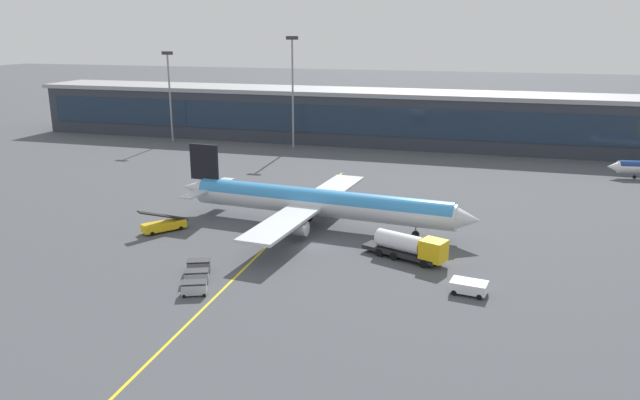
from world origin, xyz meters
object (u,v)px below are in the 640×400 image
at_px(baggage_cart_2, 199,265).
at_px(main_airliner, 318,202).
at_px(fuel_tanker, 410,247).
at_px(belt_loader, 164,225).
at_px(baggage_cart_0, 194,288).
at_px(pushback_tug, 468,286).
at_px(baggage_cart_1, 197,276).

bearing_deg(baggage_cart_2, main_airliner, 67.39).
relative_size(fuel_tanker, belt_loader, 1.75).
relative_size(main_airliner, belt_loader, 7.24).
bearing_deg(baggage_cart_0, baggage_cart_2, 112.81).
xyz_separation_m(pushback_tug, baggage_cart_0, (-27.99, -8.39, -0.07)).
distance_m(main_airliner, belt_loader, 21.82).
xyz_separation_m(main_airliner, belt_loader, (-20.01, -8.32, -2.56)).
distance_m(baggage_cart_0, baggage_cart_1, 3.20).
height_order(main_airliner, belt_loader, main_airliner).
xyz_separation_m(baggage_cart_1, baggage_cart_2, (-1.24, 2.95, 0.00)).
bearing_deg(baggage_cart_2, baggage_cart_1, -67.19).
bearing_deg(baggage_cart_0, fuel_tanker, 38.86).
distance_m(fuel_tanker, belt_loader, 34.56).
xyz_separation_m(pushback_tug, baggage_cart_1, (-29.23, -5.44, -0.07)).
xyz_separation_m(baggage_cart_0, baggage_cart_1, (-1.24, 2.95, 0.00)).
bearing_deg(belt_loader, baggage_cart_2, -46.33).
xyz_separation_m(fuel_tanker, baggage_cart_1, (-21.76, -13.58, -0.96)).
distance_m(main_airliner, baggage_cart_0, 27.11).
bearing_deg(baggage_cart_2, baggage_cart_0, -67.19).
distance_m(fuel_tanker, baggage_cart_2, 25.35).
bearing_deg(main_airliner, baggage_cart_0, -102.87).
relative_size(baggage_cart_1, baggage_cart_2, 1.00).
relative_size(main_airliner, baggage_cart_2, 14.95).
bearing_deg(baggage_cart_1, belt_loader, 130.36).
distance_m(main_airliner, baggage_cart_2, 22.26).
height_order(main_airliner, baggage_cart_1, main_airliner).
xyz_separation_m(belt_loader, pushback_tug, (41.99, -9.58, -0.14)).
xyz_separation_m(main_airliner, fuel_tanker, (14.51, -9.76, -1.81)).
height_order(pushback_tug, baggage_cart_1, baggage_cart_1).
xyz_separation_m(belt_loader, baggage_cart_2, (11.52, -12.07, -0.21)).
bearing_deg(baggage_cart_0, baggage_cart_1, 112.81).
distance_m(fuel_tanker, baggage_cart_1, 25.67).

